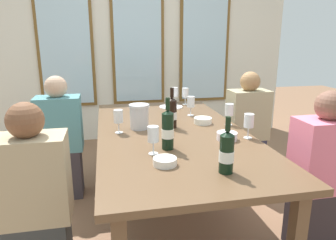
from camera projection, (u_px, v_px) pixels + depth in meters
ground_plane at (171, 217)px, 2.52m from camera, size 12.00×12.00×0.00m
back_wall_with_windows at (137, 35)px, 4.22m from camera, size 4.29×0.10×2.90m
dining_table at (172, 140)px, 2.35m from camera, size 1.09×2.11×0.74m
white_plate_0 at (171, 107)px, 3.11m from camera, size 0.23×0.23×0.01m
metal_pitcher at (139, 116)px, 2.37m from camera, size 0.16×0.16×0.19m
wine_bottle_0 at (168, 129)px, 1.93m from camera, size 0.08×0.08×0.33m
wine_bottle_1 at (227, 152)px, 1.59m from camera, size 0.08×0.08×0.30m
wine_bottle_2 at (172, 113)px, 2.39m from camera, size 0.08×0.08×0.31m
tasting_bowl_0 at (203, 121)px, 2.52m from camera, size 0.15×0.15×0.05m
tasting_bowl_1 at (227, 136)px, 2.13m from camera, size 0.14×0.14×0.05m
tasting_bowl_2 at (165, 161)px, 1.71m from camera, size 0.13×0.13×0.04m
tasting_bowl_3 at (139, 109)px, 2.92m from camera, size 0.13×0.13×0.05m
wine_glass_0 at (249, 122)px, 2.14m from camera, size 0.07×0.07×0.17m
wine_glass_1 at (229, 110)px, 2.46m from camera, size 0.07×0.07×0.17m
wine_glass_2 at (191, 102)px, 2.76m from camera, size 0.07×0.07×0.17m
wine_glass_3 at (185, 93)px, 3.21m from camera, size 0.07×0.07×0.17m
wine_glass_4 at (175, 92)px, 3.25m from camera, size 0.07×0.07×0.17m
wine_glass_5 at (118, 117)px, 2.26m from camera, size 0.07×0.07×0.17m
wine_glass_6 at (153, 135)px, 1.84m from camera, size 0.07×0.07×0.17m
seated_person_0 at (36, 206)px, 1.70m from camera, size 0.38×0.24×1.11m
seated_person_1 at (321, 178)px, 2.03m from camera, size 0.38×0.24×1.11m
seated_person_2 at (61, 141)px, 2.75m from camera, size 0.38×0.24×1.11m
seated_person_3 at (247, 130)px, 3.07m from camera, size 0.38×0.24×1.11m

